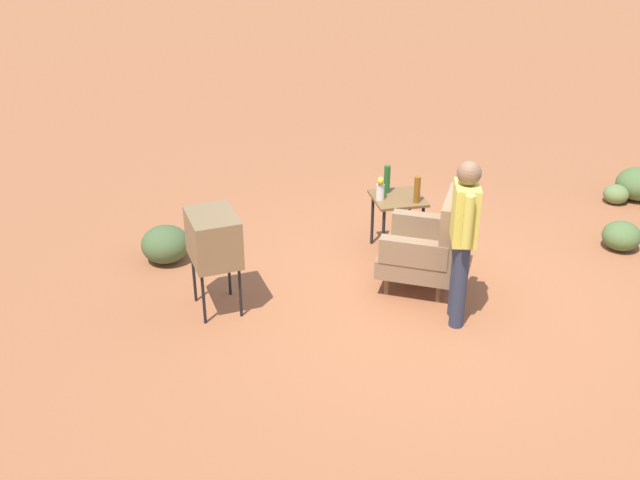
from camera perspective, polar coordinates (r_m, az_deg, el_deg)
The scene contains 12 objects.
ground_plane at distance 7.63m, azimuth 8.65°, elevation -4.36°, with size 60.00×60.00×0.00m, color #A05B38.
armchair at distance 7.56m, azimuth 8.49°, elevation -0.35°, with size 1.04×1.05×1.06m.
side_table at distance 8.25m, azimuth 6.08°, elevation 2.70°, with size 0.56×0.56×0.67m.
tv_on_stand at distance 7.05m, azimuth -8.29°, elevation 0.13°, with size 0.66×0.53×1.03m.
person_standing at distance 6.84m, azimuth 11.11°, elevation 0.52°, with size 0.55×0.32×1.64m.
bottle_wine_green at distance 8.26m, azimuth 5.25°, elevation 4.74°, with size 0.07×0.07×0.32m, color #1E5623.
bottle_tall_amber at distance 8.04m, azimuth 7.58°, elevation 3.91°, with size 0.07×0.07×0.30m, color brown.
flower_vase at distance 8.08m, azimuth 4.73°, elevation 4.14°, with size 0.14×0.10×0.27m.
shrub_near at distance 9.09m, azimuth 22.46°, elevation 0.30°, with size 0.43×0.43×0.33m, color #516B38.
shrub_mid at distance 8.31m, azimuth -11.96°, elevation -0.32°, with size 0.54×0.54×0.41m, color #475B33.
shrub_far at distance 10.38m, azimuth 22.09°, elevation 3.34°, with size 0.32×0.32×0.25m, color olive.
shrub_lone at distance 10.59m, azimuth 23.53°, elevation 4.03°, with size 0.56×0.56×0.43m, color #516B38.
Camera 1 is at (6.09, -2.45, 3.90)m, focal length 41.03 mm.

